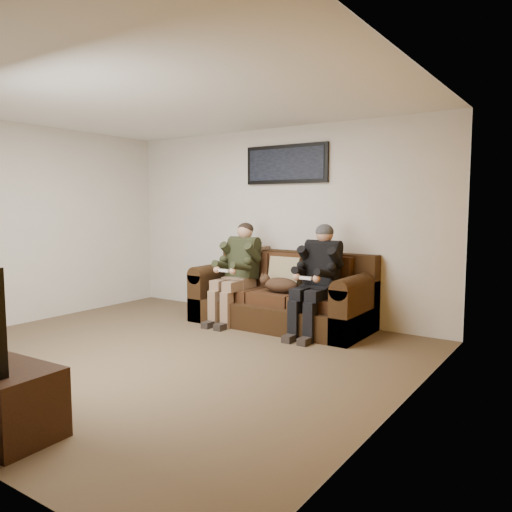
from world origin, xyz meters
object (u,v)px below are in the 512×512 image
Objects in this scene: person_right at (318,273)px; framed_poster at (286,164)px; sofa at (283,298)px; cat at (280,285)px; person_left at (238,266)px.

framed_poster is at bearing 143.97° from person_right.
framed_poster reaches higher than sofa.
cat is at bearing -71.28° from sofa.
person_left is (-0.59, -0.19, 0.39)m from sofa.
cat is at bearing -178.13° from person_right.
framed_poster is at bearing 117.51° from sofa.
sofa is at bearing -62.49° from framed_poster.
person_right is 2.01× the size of cat.
sofa is 1.80m from framed_poster.
person_right is at bearing 1.87° from cat.
framed_poster is (-0.79, 0.58, 1.35)m from person_right.
person_left is at bearing -161.97° from sofa.
cat is (0.66, -0.02, -0.18)m from person_left.
person_left is 1.52m from framed_poster.
person_left is at bearing -124.23° from framed_poster.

